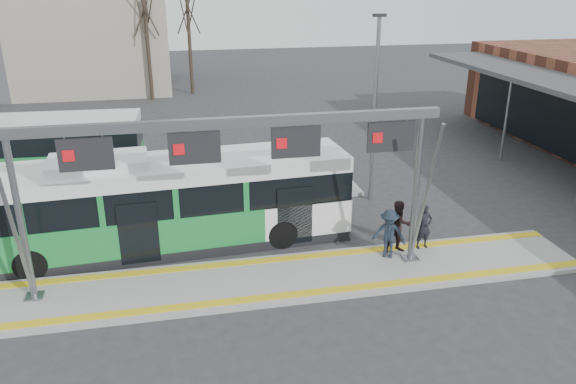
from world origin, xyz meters
name	(u,v)px	position (x,y,z in m)	size (l,w,h in m)	color
ground	(251,284)	(0.00, 0.00, 0.00)	(120.00, 120.00, 0.00)	#2D2D30
platform_main	(251,282)	(0.00, 0.00, 0.07)	(22.00, 3.00, 0.15)	gray
platform_second	(133,199)	(-4.00, 8.00, 0.07)	(20.00, 3.00, 0.15)	gray
tactile_main	(251,279)	(0.00, 0.00, 0.16)	(22.00, 2.65, 0.02)	gold
tactile_second	(134,188)	(-4.00, 9.15, 0.16)	(20.00, 0.35, 0.02)	gold
gantry	(235,153)	(-0.35, 0.25, 4.30)	(13.00, 1.68, 5.20)	slate
hero_bus	(167,204)	(-2.50, 3.27, 1.62)	(12.98, 3.57, 3.53)	black
bg_bus_green	(8,151)	(-9.73, 11.71, 1.50)	(12.23, 3.17, 3.03)	black
passenger_a	(424,226)	(6.25, 1.00, 0.96)	(0.59, 0.39, 1.63)	black
passenger_b	(399,227)	(5.26, 0.86, 1.09)	(0.92, 0.72, 1.89)	black
passenger_c	(389,234)	(4.80, 0.59, 1.02)	(1.12, 0.64, 1.73)	#1A2430
tree_left	(145,13)	(-3.54, 29.53, 6.49)	(1.40, 1.40, 8.55)	#382B21
tree_mid	(188,12)	(-0.34, 31.29, 6.39)	(1.40, 1.40, 8.43)	#382B21
lamp_east	(375,106)	(6.09, 6.08, 4.12)	(0.50, 0.25, 7.76)	slate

